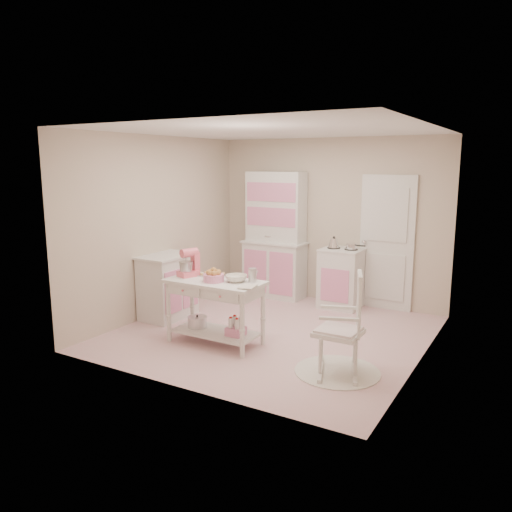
{
  "coord_description": "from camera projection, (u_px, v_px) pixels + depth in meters",
  "views": [
    {
      "loc": [
        2.99,
        -5.54,
        2.21
      ],
      "look_at": [
        -0.14,
        -0.19,
        1.05
      ],
      "focal_mm": 35.0,
      "sensor_mm": 36.0,
      "label": 1
    }
  ],
  "objects": [
    {
      "name": "work_table",
      "position": [
        215.0,
        312.0,
        6.14
      ],
      "size": [
        1.2,
        0.6,
        0.8
      ],
      "primitive_type": "cube",
      "color": "white",
      "rests_on": "ground"
    },
    {
      "name": "lace_rug",
      "position": [
        337.0,
        371.0,
        5.35
      ],
      "size": [
        0.92,
        0.92,
        0.01
      ],
      "primitive_type": "cylinder",
      "color": "white",
      "rests_on": "ground"
    },
    {
      "name": "room_shell",
      "position": [
        273.0,
        208.0,
        6.29
      ],
      "size": [
        3.84,
        3.84,
        2.62
      ],
      "color": "pink",
      "rests_on": "ground"
    },
    {
      "name": "recipe_book",
      "position": [
        241.0,
        286.0,
        5.74
      ],
      "size": [
        0.21,
        0.26,
        0.02
      ],
      "primitive_type": "imported",
      "rotation": [
        0.0,
        0.0,
        0.17
      ],
      "color": "white",
      "rests_on": "work_table"
    },
    {
      "name": "door",
      "position": [
        387.0,
        243.0,
        7.52
      ],
      "size": [
        0.82,
        0.05,
        2.04
      ],
      "primitive_type": "cube",
      "color": "white",
      "rests_on": "ground"
    },
    {
      "name": "stove",
      "position": [
        341.0,
        278.0,
        7.7
      ],
      "size": [
        0.62,
        0.57,
        0.92
      ],
      "primitive_type": "cube",
      "color": "white",
      "rests_on": "ground"
    },
    {
      "name": "mixing_bowl",
      "position": [
        236.0,
        278.0,
        6.0
      ],
      "size": [
        0.26,
        0.26,
        0.08
      ],
      "primitive_type": "imported",
      "color": "white",
      "rests_on": "work_table"
    },
    {
      "name": "hutch",
      "position": [
        275.0,
        235.0,
        8.23
      ],
      "size": [
        1.06,
        0.5,
        2.08
      ],
      "primitive_type": "cube",
      "color": "white",
      "rests_on": "ground"
    },
    {
      "name": "bread_basket",
      "position": [
        214.0,
        278.0,
        6.01
      ],
      "size": [
        0.25,
        0.25,
        0.09
      ],
      "primitive_type": "cylinder",
      "color": "pink",
      "rests_on": "work_table"
    },
    {
      "name": "metal_pitcher",
      "position": [
        252.0,
        275.0,
        5.97
      ],
      "size": [
        0.1,
        0.1,
        0.17
      ],
      "primitive_type": "cylinder",
      "color": "silver",
      "rests_on": "work_table"
    },
    {
      "name": "stand_mixer",
      "position": [
        188.0,
        263.0,
        6.26
      ],
      "size": [
        0.28,
        0.33,
        0.34
      ],
      "primitive_type": "cube",
      "rotation": [
        0.0,
        0.0,
        -0.34
      ],
      "color": "#FC6A81",
      "rests_on": "work_table"
    },
    {
      "name": "base_cabinet",
      "position": [
        168.0,
        286.0,
        7.19
      ],
      "size": [
        0.54,
        0.84,
        0.92
      ],
      "primitive_type": "cube",
      "color": "white",
      "rests_on": "ground"
    },
    {
      "name": "rocking_chair",
      "position": [
        339.0,
        323.0,
        5.25
      ],
      "size": [
        0.7,
        0.84,
        1.1
      ],
      "primitive_type": "cube",
      "rotation": [
        0.0,
        0.0,
        0.36
      ],
      "color": "white",
      "rests_on": "ground"
    },
    {
      "name": "cookie_tray",
      "position": [
        213.0,
        276.0,
        6.3
      ],
      "size": [
        0.34,
        0.24,
        0.02
      ],
      "primitive_type": "cube",
      "color": "silver",
      "rests_on": "work_table"
    }
  ]
}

